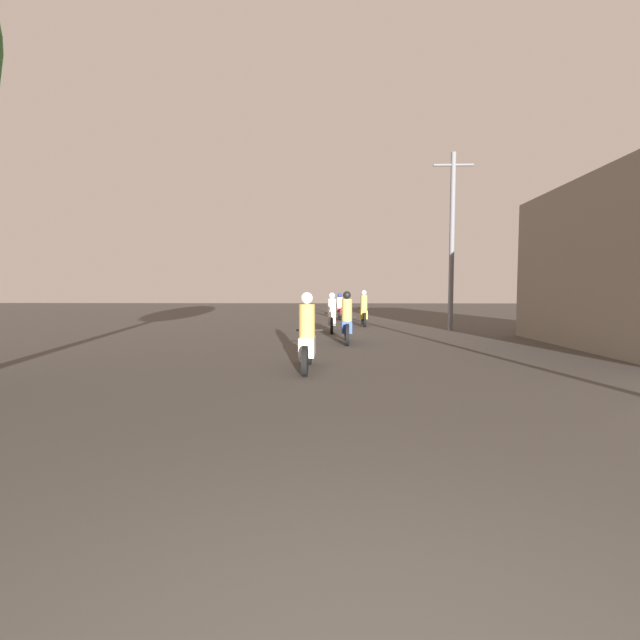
% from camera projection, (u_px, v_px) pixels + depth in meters
% --- Properties ---
extents(motorcycle_white, '(0.60, 1.88, 1.57)m').
position_uv_depth(motorcycle_white, '(307.00, 339.00, 8.56)').
color(motorcycle_white, black).
rests_on(motorcycle_white, ground_plane).
extents(motorcycle_blue, '(0.60, 2.06, 1.60)m').
position_uv_depth(motorcycle_blue, '(347.00, 322.00, 13.16)').
color(motorcycle_blue, black).
rests_on(motorcycle_blue, ground_plane).
extents(motorcycle_silver, '(0.60, 1.98, 1.55)m').
position_uv_depth(motorcycle_silver, '(332.00, 317.00, 16.63)').
color(motorcycle_silver, black).
rests_on(motorcycle_silver, ground_plane).
extents(motorcycle_yellow, '(0.60, 2.15, 1.66)m').
position_uv_depth(motorcycle_yellow, '(364.00, 312.00, 19.98)').
color(motorcycle_yellow, black).
rests_on(motorcycle_yellow, ground_plane).
extents(motorcycle_red, '(0.60, 1.94, 1.51)m').
position_uv_depth(motorcycle_red, '(340.00, 309.00, 24.41)').
color(motorcycle_red, black).
rests_on(motorcycle_red, ground_plane).
extents(utility_pole_far, '(1.60, 0.20, 7.17)m').
position_uv_depth(utility_pole_far, '(452.00, 238.00, 17.36)').
color(utility_pole_far, slate).
rests_on(utility_pole_far, ground_plane).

